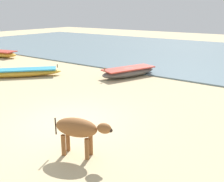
# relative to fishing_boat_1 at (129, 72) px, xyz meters

# --- Properties ---
(ground) EXTENTS (80.00, 80.00, 0.00)m
(ground) POSITION_rel_fishing_boat_1_xyz_m (1.92, -6.91, -0.29)
(ground) COLOR #CCB789
(sea_water) EXTENTS (60.00, 20.00, 0.08)m
(sea_water) POSITION_rel_fishing_boat_1_xyz_m (1.92, 10.89, -0.25)
(sea_water) COLOR slate
(sea_water) RESTS_ON ground
(fishing_boat_1) EXTENTS (2.31, 3.81, 0.74)m
(fishing_boat_1) POSITION_rel_fishing_boat_1_xyz_m (0.00, 0.00, 0.00)
(fishing_boat_1) COLOR #5B5651
(fishing_boat_1) RESTS_ON ground
(fishing_boat_4) EXTENTS (4.07, 4.30, 0.66)m
(fishing_boat_4) POSITION_rel_fishing_boat_1_xyz_m (-5.28, -3.86, -0.04)
(fishing_boat_4) COLOR gold
(fishing_boat_4) RESTS_ON ground
(cow_adult_brown) EXTENTS (1.62, 0.82, 1.07)m
(cow_adult_brown) POSITION_rel_fishing_boat_1_xyz_m (3.70, -8.30, 0.48)
(cow_adult_brown) COLOR brown
(cow_adult_brown) RESTS_ON ground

